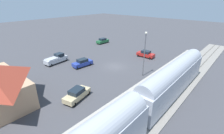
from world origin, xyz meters
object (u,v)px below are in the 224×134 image
Objects in this scene: pedestrian_on_platform at (169,68)px; light_pole_near_platform at (145,50)px; sedan_green at (103,41)px; sedan_tan at (77,94)px; pickup_silver at (56,59)px; pedestrian_waiting_far at (170,66)px; sedan_red at (146,54)px; sedan_blue at (82,63)px.

light_pole_near_platform is (3.54, 4.11, 4.10)m from pedestrian_on_platform.
sedan_green is at bearing -28.61° from light_pole_near_platform.
sedan_tan is at bearing 68.85° from pedestrian_on_platform.
sedan_tan is at bearing 158.88° from pickup_silver.
pedestrian_waiting_far is 0.38× the size of sedan_green.
sedan_red is at bearing -33.98° from pedestrian_on_platform.
light_pole_near_platform is at bearing 151.39° from sedan_green.
pedestrian_on_platform is at bearing -130.73° from light_pole_near_platform.
pedestrian_on_platform reaches higher than sedan_blue.
sedan_green is 0.97× the size of sedan_blue.
sedan_green is at bearing -8.65° from sedan_red.
sedan_tan is (-15.68, 6.06, -0.15)m from pickup_silver.
pedestrian_waiting_far reaches higher than sedan_red.
pedestrian_on_platform is 0.37× the size of sedan_blue.
pedestrian_waiting_far is at bearing -123.02° from light_pole_near_platform.
pedestrian_on_platform and pedestrian_waiting_far have the same top height.
light_pole_near_platform is (-18.96, -7.45, 4.35)m from pickup_silver.
sedan_tan is 1.03× the size of sedan_blue.
pedestrian_waiting_far is 25.49m from pickup_silver.
sedan_blue is at bearing -156.54° from pickup_silver.
light_pole_near_platform reaches higher than sedan_tan.
sedan_green is at bearing -17.81° from pedestrian_on_platform.
sedan_red is 22.22m from pickup_silver.
pedestrian_on_platform reaches higher than sedan_red.
pickup_silver is 0.64× the size of light_pole_near_platform.
sedan_red is at bearing -62.56° from light_pole_near_platform.
pedestrian_on_platform is 25.30m from pickup_silver.
pickup_silver is (-4.46, 20.22, 0.15)m from sedan_green.
sedan_red is 0.98× the size of sedan_blue.
pickup_silver is 1.19× the size of sedan_blue.
light_pole_near_platform is at bearing -159.57° from sedan_blue.
light_pole_near_platform reaches higher than pickup_silver.
sedan_red and sedan_tan have the same top height.
light_pole_near_platform is (-23.42, 12.77, 4.50)m from sedan_green.
sedan_green is 20.71m from pickup_silver.
sedan_blue is at bearing 63.00° from sedan_red.
sedan_red is 18.44m from sedan_green.
sedan_green is at bearing -16.18° from pedestrian_waiting_far.
sedan_red is 16.53m from sedan_blue.
pedestrian_waiting_far is at bearing 163.82° from sedan_green.
pedestrian_on_platform is at bearing 162.19° from sedan_green.
pedestrian_waiting_far is 0.31× the size of pickup_silver.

